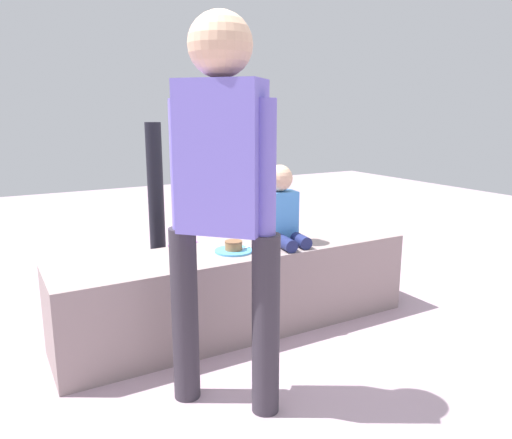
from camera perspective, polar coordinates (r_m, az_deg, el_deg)
name	(u,v)px	position (r m, az deg, el deg)	size (l,w,h in m)	color
ground_plane	(240,328)	(3.08, -1.86, -12.52)	(12.00, 12.00, 0.00)	#AB8F9E
concrete_ledge	(240,289)	(2.98, -1.90, -8.11)	(2.17, 0.50, 0.51)	gray
child_seated	(281,209)	(2.97, 2.93, 1.19)	(0.28, 0.33, 0.48)	navy
adult_standing	(222,183)	(2.02, -3.97, 4.34)	(0.39, 0.39, 1.69)	#322D36
cake_plate	(234,248)	(2.83, -2.63, -3.37)	(0.22, 0.22, 0.07)	#4CA5D8
gift_bag	(185,261)	(3.93, -8.30, -4.77)	(0.25, 0.09, 0.33)	#B259BF
railing_post	(157,231)	(3.52, -11.45, -1.37)	(0.36, 0.36, 1.23)	black
water_bottle_near_gift	(60,298)	(3.51, -21.95, -8.56)	(0.06, 0.06, 0.21)	silver
water_bottle_far_side	(239,258)	(4.15, -2.04, -4.47)	(0.07, 0.07, 0.19)	silver
party_cup_red	(223,285)	(3.65, -3.85, -7.64)	(0.08, 0.08, 0.09)	red
cake_box_white	(254,252)	(4.38, -0.26, -3.82)	(0.30, 0.28, 0.14)	white
handbag_black_leather	(128,301)	(3.22, -14.78, -9.21)	(0.29, 0.15, 0.36)	black
handbag_brown_canvas	(276,262)	(3.95, 2.39, -4.94)	(0.30, 0.14, 0.33)	brown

